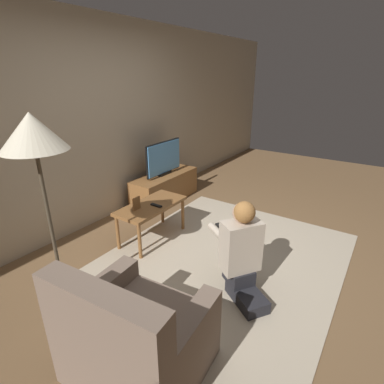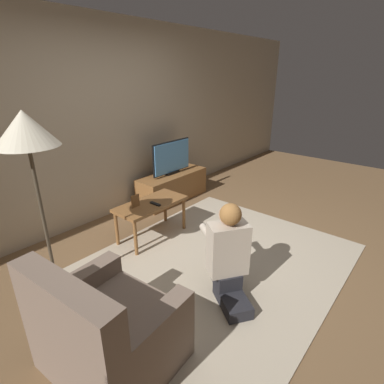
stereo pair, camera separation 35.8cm
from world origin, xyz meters
name	(u,v)px [view 1 (the left image)]	position (x,y,z in m)	size (l,w,h in m)	color
ground_plane	(224,259)	(0.00, 0.00, 0.00)	(10.00, 10.00, 0.00)	brown
wall_back	(95,124)	(0.00, 1.93, 1.30)	(10.00, 0.06, 2.60)	tan
rug	(224,259)	(0.00, 0.00, 0.01)	(2.72, 2.32, 0.02)	#BCAD93
tv_stand	(165,188)	(0.92, 1.57, 0.22)	(1.21, 0.42, 0.44)	brown
tv	(164,158)	(0.92, 1.57, 0.70)	(0.77, 0.08, 0.52)	black
coffee_table	(151,209)	(-0.11, 0.94, 0.41)	(0.88, 0.42, 0.47)	brown
floor_lamp	(34,141)	(-1.36, 0.90, 1.46)	(0.49, 0.49, 1.66)	#4C4233
armchair	(136,339)	(-1.50, -0.14, 0.29)	(0.80, 0.91, 0.86)	#7A6656
person_kneeling	(241,250)	(-0.40, -0.36, 0.46)	(0.63, 0.77, 0.91)	#232328
picture_frame	(136,203)	(-0.31, 0.98, 0.55)	(0.11, 0.01, 0.15)	brown
remote	(156,205)	(-0.12, 0.85, 0.48)	(0.04, 0.15, 0.02)	black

